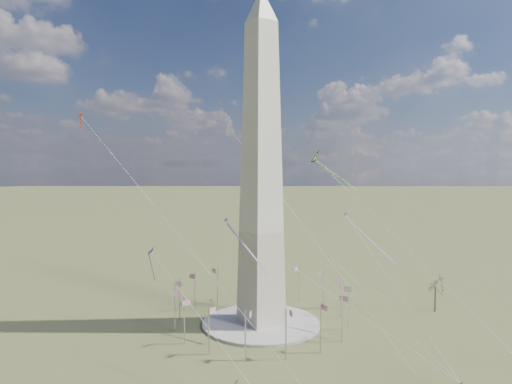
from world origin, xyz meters
TOP-DOWN VIEW (x-y plane):
  - ground at (0.00, 0.00)m, footprint 2000.00×2000.00m
  - plaza at (0.00, 0.00)m, footprint 36.00×36.00m
  - washington_monument at (0.00, 0.00)m, footprint 15.56×15.56m
  - flagpole_ring at (-0.00, -0.00)m, footprint 54.40×54.40m
  - tree_near at (54.21, -23.94)m, footprint 7.29×7.29m
  - kite_delta_black at (28.81, 5.94)m, footprint 14.20×18.28m
  - kite_diamond_purple at (-33.17, 4.86)m, footprint 2.71×3.27m
  - kite_streamer_left at (23.52, -19.06)m, footprint 1.83×19.44m
  - kite_streamer_mid at (-8.30, -0.87)m, footprint 2.57×20.11m
  - kite_streamer_right at (34.60, -5.04)m, footprint 18.94×14.93m
  - kite_small_red at (-41.23, 41.37)m, footprint 1.53×1.92m
  - kite_small_white at (15.55, 43.86)m, footprint 1.65×2.44m

SIDE VIEW (x-z plane):
  - ground at x=0.00m, z-range 0.00..0.00m
  - plaza at x=0.00m, z-range 0.00..0.80m
  - flagpole_ring at x=0.00m, z-range 0.77..13.77m
  - tree_near at x=54.21m, z-range 2.71..15.46m
  - kite_streamer_right at x=34.60m, z-range 4.74..20.41m
  - kite_diamond_purple at x=-33.17m, z-range 19.95..29.53m
  - kite_streamer_mid at x=-8.30m, z-range 20.49..34.28m
  - kite_streamer_left at x=23.52m, z-range 22.16..35.51m
  - washington_monument at x=0.00m, z-range -2.05..97.95m
  - kite_delta_black at x=28.81m, z-range 42.48..58.22m
  - kite_small_white at x=15.55m, z-range 61.28..66.44m
  - kite_small_red at x=-41.23m, z-range 61.58..66.60m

